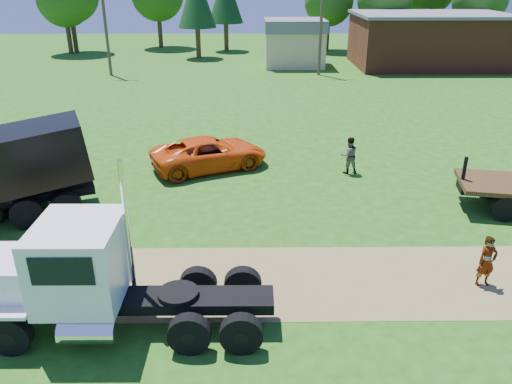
{
  "coord_description": "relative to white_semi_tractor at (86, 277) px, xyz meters",
  "views": [
    {
      "loc": [
        -0.57,
        -13.59,
        9.18
      ],
      "look_at": [
        -0.39,
        3.49,
        1.6
      ],
      "focal_mm": 35.0,
      "sensor_mm": 36.0,
      "label": 1
    }
  ],
  "objects": [
    {
      "name": "white_semi_tractor",
      "position": [
        0.0,
        0.0,
        0.0
      ],
      "size": [
        7.89,
        2.85,
        4.76
      ],
      "rotation": [
        0.0,
        0.0,
        -0.01
      ],
      "color": "black",
      "rests_on": "ground"
    },
    {
      "name": "utility_poles",
      "position": [
        11.04,
        37.16,
        3.09
      ],
      "size": [
        42.2,
        0.28,
        9.0
      ],
      "color": "#443526",
      "rests_on": "ground"
    },
    {
      "name": "tan_shed",
      "position": [
        9.04,
        42.16,
        0.8
      ],
      "size": [
        6.2,
        5.4,
        4.7
      ],
      "color": "#C9BA7D",
      "rests_on": "ground"
    },
    {
      "name": "brick_building",
      "position": [
        23.04,
        42.16,
        1.04
      ],
      "size": [
        15.4,
        10.4,
        5.3
      ],
      "color": "brown",
      "rests_on": "ground"
    },
    {
      "name": "spectator_b",
      "position": [
        9.28,
        11.58,
        -0.7
      ],
      "size": [
        0.99,
        0.82,
        1.85
      ],
      "primitive_type": "imported",
      "rotation": [
        0.0,
        0.0,
        3.29
      ],
      "color": "#999999",
      "rests_on": "ground"
    },
    {
      "name": "spectator_a",
      "position": [
        11.85,
        1.87,
        -0.76
      ],
      "size": [
        0.69,
        0.51,
        1.72
      ],
      "primitive_type": "imported",
      "rotation": [
        0.0,
        0.0,
        0.17
      ],
      "color": "#999999",
      "rests_on": "ground"
    },
    {
      "name": "ground",
      "position": [
        5.04,
        2.16,
        -1.62
      ],
      "size": [
        140.0,
        140.0,
        0.0
      ],
      "primitive_type": "plane",
      "color": "#1E4A10",
      "rests_on": "ground"
    },
    {
      "name": "dirt_track",
      "position": [
        5.04,
        2.16,
        -1.62
      ],
      "size": [
        120.0,
        4.2,
        0.01
      ],
      "primitive_type": "cube",
      "color": "olive",
      "rests_on": "ground"
    },
    {
      "name": "orange_pickup",
      "position": [
        2.39,
        12.28,
        -0.82
      ],
      "size": [
        6.39,
        4.8,
        1.61
      ],
      "primitive_type": "imported",
      "rotation": [
        0.0,
        0.0,
        1.99
      ],
      "color": "#D7470A",
      "rests_on": "ground"
    }
  ]
}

